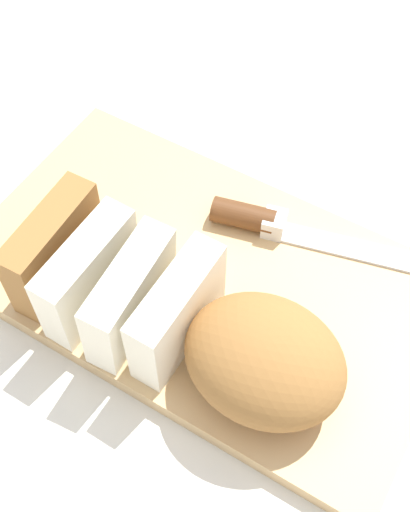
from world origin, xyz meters
name	(u,v)px	position (x,y,z in m)	size (l,w,h in m)	color
ground_plane	(205,286)	(0.00, 0.00, 0.00)	(3.00, 3.00, 0.00)	silver
cutting_board	(205,280)	(0.00, 0.00, 0.01)	(0.42, 0.25, 0.02)	tan
bread_loaf	(190,322)	(-0.03, 0.06, 0.06)	(0.28, 0.12, 0.08)	#996633
bread_knife	(286,228)	(-0.04, -0.08, 0.03)	(0.28, 0.10, 0.02)	silver
crumb_near_knife	(259,303)	(-0.06, 0.00, 0.02)	(0.00, 0.00, 0.00)	#996633
crumb_near_loaf	(310,333)	(-0.11, 0.00, 0.02)	(0.01, 0.01, 0.01)	#996633
crumb_stray_left	(288,310)	(-0.08, -0.01, 0.02)	(0.01, 0.01, 0.01)	#996633
crumb_stray_right	(144,296)	(0.03, 0.05, 0.02)	(0.01, 0.01, 0.01)	#996633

